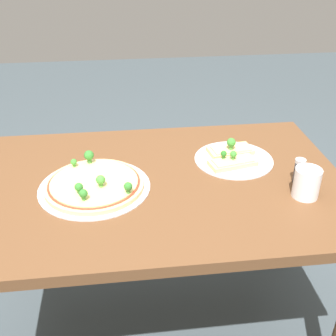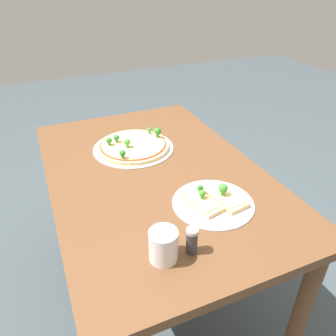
{
  "view_description": "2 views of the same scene",
  "coord_description": "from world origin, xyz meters",
  "px_view_note": "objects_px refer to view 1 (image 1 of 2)",
  "views": [
    {
      "loc": [
        0.11,
        1.17,
        1.45
      ],
      "look_at": [
        -0.03,
        -0.04,
        0.74
      ],
      "focal_mm": 45.0,
      "sensor_mm": 36.0,
      "label": 1
    },
    {
      "loc": [
        -1.03,
        0.38,
        1.41
      ],
      "look_at": [
        -0.03,
        -0.04,
        0.74
      ],
      "focal_mm": 35.0,
      "sensor_mm": 36.0,
      "label": 2
    }
  ],
  "objects_px": {
    "pizza_tray_whole": "(94,184)",
    "pizza_tray_slice": "(232,157)",
    "dining_table": "(159,205)",
    "drinking_cup": "(307,183)",
    "condiment_shaker": "(299,171)"
  },
  "relations": [
    {
      "from": "pizza_tray_slice",
      "to": "pizza_tray_whole",
      "type": "bearing_deg",
      "value": 15.0
    },
    {
      "from": "dining_table",
      "to": "pizza_tray_whole",
      "type": "xyz_separation_m",
      "value": [
        0.21,
        0.02,
        0.11
      ]
    },
    {
      "from": "dining_table",
      "to": "condiment_shaker",
      "type": "xyz_separation_m",
      "value": [
        -0.45,
        0.06,
        0.14
      ]
    },
    {
      "from": "dining_table",
      "to": "pizza_tray_whole",
      "type": "relative_size",
      "value": 3.46
    },
    {
      "from": "drinking_cup",
      "to": "condiment_shaker",
      "type": "height_order",
      "value": "drinking_cup"
    },
    {
      "from": "dining_table",
      "to": "pizza_tray_slice",
      "type": "xyz_separation_m",
      "value": [
        -0.27,
        -0.11,
        0.11
      ]
    },
    {
      "from": "drinking_cup",
      "to": "pizza_tray_whole",
      "type": "bearing_deg",
      "value": -10.86
    },
    {
      "from": "drinking_cup",
      "to": "pizza_tray_slice",
      "type": "bearing_deg",
      "value": -56.94
    },
    {
      "from": "pizza_tray_whole",
      "to": "pizza_tray_slice",
      "type": "distance_m",
      "value": 0.5
    },
    {
      "from": "pizza_tray_slice",
      "to": "condiment_shaker",
      "type": "height_order",
      "value": "condiment_shaker"
    },
    {
      "from": "dining_table",
      "to": "pizza_tray_whole",
      "type": "bearing_deg",
      "value": 4.99
    },
    {
      "from": "dining_table",
      "to": "drinking_cup",
      "type": "bearing_deg",
      "value": 162.0
    },
    {
      "from": "dining_table",
      "to": "drinking_cup",
      "type": "height_order",
      "value": "drinking_cup"
    },
    {
      "from": "pizza_tray_slice",
      "to": "condiment_shaker",
      "type": "xyz_separation_m",
      "value": [
        -0.17,
        0.17,
        0.03
      ]
    },
    {
      "from": "condiment_shaker",
      "to": "drinking_cup",
      "type": "bearing_deg",
      "value": 83.69
    }
  ]
}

